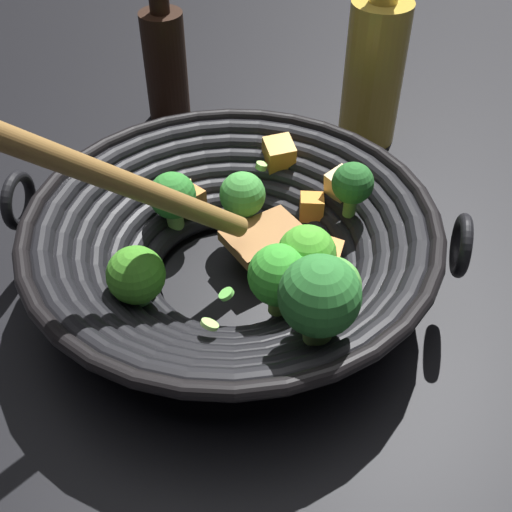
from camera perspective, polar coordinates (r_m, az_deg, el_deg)
ground_plane at (r=0.61m, az=-2.01°, el=-2.65°), size 4.00×4.00×0.00m
wok at (r=0.57m, az=-1.97°, el=1.15°), size 0.36×0.39×0.27m
soy_sauce_bottle at (r=0.82m, az=-7.98°, el=16.49°), size 0.05×0.05×0.18m
cooking_oil_bottle at (r=0.77m, az=10.37°, el=15.95°), size 0.07×0.07×0.22m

